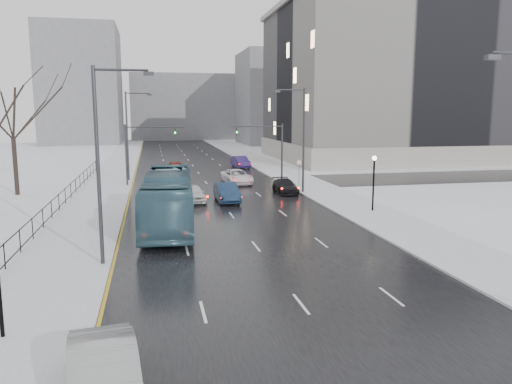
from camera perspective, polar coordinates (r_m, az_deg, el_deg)
road at (r=66.30m, az=-6.75°, el=2.38°), size 16.00×150.00×0.04m
cross_road at (r=54.46m, az=-5.62°, el=0.92°), size 130.00×10.00×0.04m
sidewalk_left at (r=66.21m, az=-15.84°, el=2.13°), size 5.00×150.00×0.16m
sidewalk_right at (r=68.02m, az=2.10°, el=2.66°), size 5.00×150.00×0.16m
park_strip at (r=67.56m, az=-23.91°, el=1.81°), size 14.00×150.00×0.12m
tree_park_e at (r=51.72m, az=-25.58°, el=-0.41°), size 9.45×9.45×13.50m
iron_fence at (r=36.97m, az=-22.89°, el=-2.31°), size 0.06×70.00×1.30m
streetlight_r_mid at (r=47.72m, az=5.21°, el=6.52°), size 2.95×0.25×10.00m
streetlight_l_near at (r=25.79m, az=-17.15°, el=3.90°), size 2.95×0.25×10.00m
streetlight_l_far at (r=57.68m, az=-14.29°, el=6.73°), size 2.95×0.25×10.00m
lamppost_r_mid at (r=39.64m, az=13.31°, el=1.89°), size 0.36×0.36×4.28m
mast_signal_right at (r=55.29m, az=1.92°, el=5.34°), size 6.10×0.33×6.50m
mast_signal_left at (r=53.74m, az=-13.50°, el=4.98°), size 6.10×0.33×6.50m
no_uturn_sign at (r=52.09m, az=4.96°, el=3.08°), size 0.60×0.06×2.70m
civic_building at (r=87.71m, az=16.20°, el=11.05°), size 41.00×31.00×24.80m
bldg_far_right at (r=125.27m, az=3.89°, el=10.63°), size 24.00×20.00×22.00m
bldg_far_left at (r=131.74m, az=-19.28°, el=11.38°), size 18.00×22.00×28.00m
bldg_far_center at (r=145.92m, az=-8.09°, el=9.57°), size 30.00×18.00×18.00m
sedan_left_near at (r=14.54m, az=-17.00°, el=-19.65°), size 2.47×5.36×1.70m
bus at (r=34.33m, az=-10.03°, el=-0.82°), size 3.97×13.70×3.77m
sedan_center_near at (r=43.64m, az=-7.20°, el=-0.15°), size 2.24×4.53×1.49m
sedan_right_near at (r=43.38m, az=-3.36°, el=-0.05°), size 1.83×5.01×1.64m
sedan_right_cross at (r=54.20m, az=-2.23°, el=1.77°), size 3.19×5.83×1.55m
sedan_right_far at (r=48.04m, az=3.37°, el=0.67°), size 1.91×4.61×1.33m
sedan_center_far at (r=64.43m, az=-9.16°, el=2.84°), size 1.91×4.57×1.55m
sedan_right_distant at (r=69.75m, az=-1.77°, el=3.45°), size 2.23×5.04×1.61m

